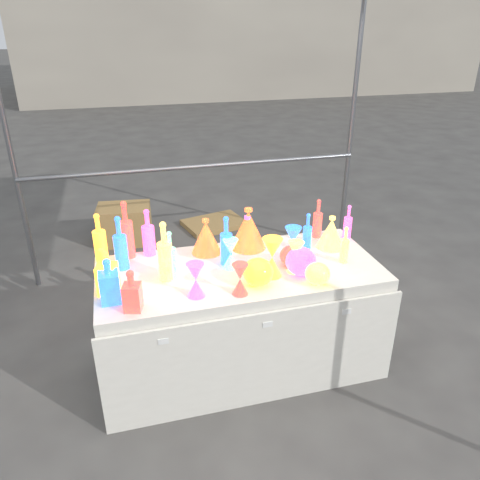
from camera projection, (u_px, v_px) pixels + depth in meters
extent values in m
plane|color=#605D58|center=(240.00, 361.00, 3.31)|extent=(80.00, 80.00, 0.00)
cylinder|color=gray|center=(11.00, 155.00, 3.75)|extent=(0.04, 0.04, 2.40)
cylinder|color=gray|center=(351.00, 134.00, 4.46)|extent=(0.04, 0.04, 2.40)
cylinder|color=gray|center=(197.00, 167.00, 4.17)|extent=(3.00, 0.04, 0.04)
cube|color=white|center=(240.00, 317.00, 3.15)|extent=(1.80, 0.80, 0.75)
cube|color=white|center=(258.00, 361.00, 2.81)|extent=(1.84, 0.02, 0.68)
cube|color=white|center=(163.00, 341.00, 2.55)|extent=(0.06, 0.00, 0.03)
cube|color=white|center=(268.00, 325.00, 2.69)|extent=(0.06, 0.00, 0.03)
cube|color=white|center=(347.00, 312.00, 2.81)|extent=(0.06, 0.00, 0.03)
cube|color=#AC854E|center=(125.00, 224.00, 5.01)|extent=(0.59, 0.46, 0.40)
cube|color=#AC854E|center=(214.00, 224.00, 5.45)|extent=(0.77, 0.63, 0.06)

